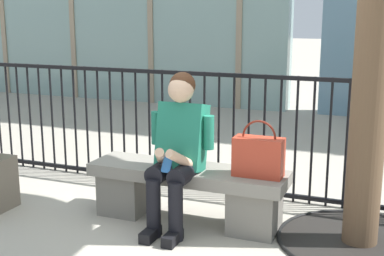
{
  "coord_description": "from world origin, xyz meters",
  "views": [
    {
      "loc": [
        1.53,
        -3.7,
        1.66
      ],
      "look_at": [
        0.0,
        0.1,
        0.75
      ],
      "focal_mm": 49.18,
      "sensor_mm": 36.0,
      "label": 1
    }
  ],
  "objects": [
    {
      "name": "seated_person_with_phone",
      "position": [
        -0.03,
        -0.13,
        0.65
      ],
      "size": [
        0.52,
        0.66,
        1.21
      ],
      "color": "black",
      "rests_on": "ground"
    },
    {
      "name": "plaza_railing",
      "position": [
        -0.0,
        0.76,
        0.57
      ],
      "size": [
        9.69,
        0.04,
        1.13
      ],
      "color": "black",
      "rests_on": "ground"
    },
    {
      "name": "stone_bench",
      "position": [
        0.0,
        0.0,
        0.27
      ],
      "size": [
        1.6,
        0.44,
        0.45
      ],
      "color": "gray",
      "rests_on": "ground"
    },
    {
      "name": "ground_plane",
      "position": [
        0.0,
        0.0,
        0.0
      ],
      "size": [
        60.0,
        60.0,
        0.0
      ],
      "primitive_type": "plane",
      "color": "#A8A091"
    },
    {
      "name": "handbag_on_bench",
      "position": [
        0.58,
        -0.01,
        0.61
      ],
      "size": [
        0.37,
        0.17,
        0.43
      ],
      "color": "#B23823",
      "rests_on": "stone_bench"
    }
  ]
}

